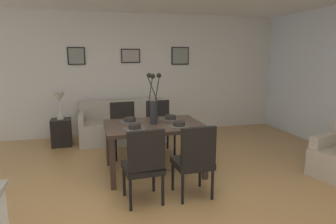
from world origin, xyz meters
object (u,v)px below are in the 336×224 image
at_px(sofa, 123,126).
at_px(table_lamp, 59,100).
at_px(bowl_far_right, 171,117).
at_px(framed_picture_left, 76,56).
at_px(framed_picture_center, 131,56).
at_px(framed_picture_right, 180,56).
at_px(dining_chair_near_left, 144,162).
at_px(dining_chair_far_right, 160,124).
at_px(dining_chair_near_right, 124,126).
at_px(bowl_far_left, 179,123).
at_px(dining_table, 154,130).
at_px(side_table, 62,132).
at_px(bowl_near_right, 130,119).
at_px(centerpiece_vase, 154,105).
at_px(dining_chair_far_left, 195,158).
at_px(bowl_near_left, 135,126).

height_order(sofa, table_lamp, table_lamp).
height_order(bowl_far_right, table_lamp, table_lamp).
height_order(framed_picture_left, framed_picture_center, framed_picture_left).
relative_size(framed_picture_center, framed_picture_right, 1.02).
distance_m(dining_chair_near_left, dining_chair_far_right, 1.90).
distance_m(dining_chair_near_right, sofa, 0.98).
bearing_deg(bowl_far_left, framed_picture_center, 97.09).
distance_m(dining_table, dining_chair_near_left, 0.97).
height_order(side_table, framed_picture_center, framed_picture_center).
relative_size(dining_chair_near_left, dining_chair_near_right, 1.00).
relative_size(side_table, table_lamp, 1.02).
bearing_deg(dining_chair_far_right, bowl_far_right, -88.43).
distance_m(bowl_near_right, framed_picture_left, 2.42).
bearing_deg(centerpiece_vase, dining_chair_far_right, 71.59).
relative_size(dining_chair_far_left, framed_picture_left, 2.55).
xyz_separation_m(bowl_far_right, table_lamp, (-1.76, 1.51, 0.11)).
bearing_deg(bowl_near_right, dining_table, -35.29).
xyz_separation_m(bowl_far_left, framed_picture_center, (-0.31, 2.53, 0.92)).
relative_size(dining_chair_far_right, framed_picture_center, 2.27).
distance_m(dining_chair_near_right, framed_picture_center, 1.89).
bearing_deg(dining_table, framed_picture_center, 90.00).
xyz_separation_m(side_table, framed_picture_right, (2.56, 0.58, 1.44)).
xyz_separation_m(dining_table, framed_picture_center, (0.00, 2.31, 1.05)).
relative_size(sofa, table_lamp, 3.39).
relative_size(centerpiece_vase, table_lamp, 1.44).
bearing_deg(centerpiece_vase, side_table, 129.91).
xyz_separation_m(centerpiece_vase, bowl_near_right, (-0.32, 0.22, -0.24)).
distance_m(dining_chair_near_right, dining_chair_far_right, 0.64).
distance_m(framed_picture_left, framed_picture_center, 1.11).
xyz_separation_m(centerpiece_vase, framed_picture_left, (-1.11, 2.31, 0.68)).
height_order(bowl_near_left, framed_picture_right, framed_picture_right).
bearing_deg(dining_chair_far_right, framed_picture_right, 60.11).
relative_size(dining_table, sofa, 0.81).
xyz_separation_m(sofa, framed_picture_right, (1.37, 0.48, 1.42)).
relative_size(dining_chair_far_left, table_lamp, 1.80).
height_order(dining_chair_near_left, sofa, dining_chair_near_left).
xyz_separation_m(dining_table, framed_picture_right, (1.11, 2.31, 1.05)).
bearing_deg(dining_chair_near_left, bowl_near_right, 90.05).
distance_m(dining_chair_near_left, framed_picture_right, 3.72).
xyz_separation_m(dining_chair_near_right, centerpiece_vase, (0.34, -0.88, 0.51)).
bearing_deg(framed_picture_right, table_lamp, -167.29).
xyz_separation_m(dining_chair_far_right, bowl_far_left, (0.02, -1.11, 0.27)).
distance_m(dining_chair_far_left, framed_picture_center, 3.46).
xyz_separation_m(bowl_far_right, framed_picture_center, (-0.31, 2.09, 0.92)).
height_order(bowl_near_left, framed_picture_center, framed_picture_center).
xyz_separation_m(dining_chair_near_right, dining_chair_far_left, (0.64, -1.80, 0.00)).
xyz_separation_m(dining_chair_far_left, table_lamp, (-1.75, 2.65, 0.38)).
relative_size(bowl_far_left, sofa, 0.10).
bearing_deg(dining_chair_far_right, dining_chair_far_left, -89.87).
distance_m(dining_chair_far_left, table_lamp, 3.20).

